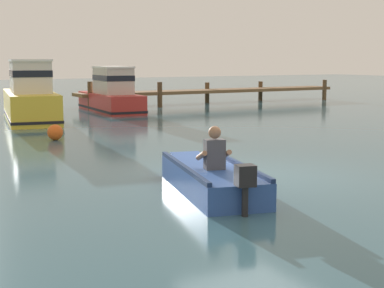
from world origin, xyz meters
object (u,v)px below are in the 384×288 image
moored_boat_yellow (30,98)px  moored_boat_red (111,95)px  mooring_buoy (55,132)px  rowboat_with_person (211,177)px

moored_boat_yellow → moored_boat_red: (4.17, 2.19, -0.13)m
mooring_buoy → moored_boat_red: bearing=58.0°
mooring_buoy → rowboat_with_person: bearing=-86.7°
mooring_buoy → moored_boat_yellow: bearing=82.4°
rowboat_with_person → mooring_buoy: bearing=93.3°
moored_boat_yellow → moored_boat_red: bearing=27.7°
moored_boat_red → mooring_buoy: 9.32m
moored_boat_yellow → mooring_buoy: moored_boat_yellow is taller
moored_boat_yellow → mooring_buoy: bearing=-97.6°
moored_boat_red → mooring_buoy: moored_boat_red is taller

